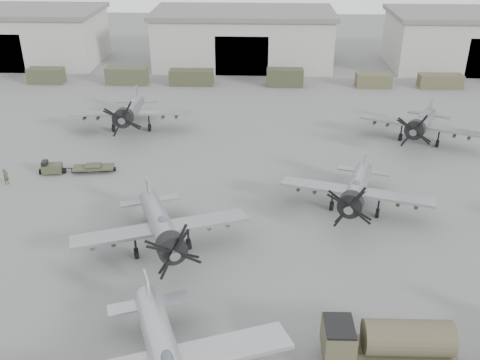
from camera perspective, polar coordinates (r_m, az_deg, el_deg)
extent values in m
plane|color=#5A5A58|center=(34.93, -3.45, -14.57)|extent=(220.00, 220.00, 0.00)
cube|color=#B0B0A5|center=(98.97, -22.93, 13.81)|extent=(28.00, 14.00, 8.00)
cube|color=#5D5D58|center=(98.22, -23.39, 16.26)|extent=(29.00, 14.80, 0.70)
cube|color=#B0B0A5|center=(90.08, 0.35, 14.73)|extent=(28.00, 14.00, 8.00)
cube|color=#5D5D58|center=(89.26, 0.36, 17.46)|extent=(29.00, 14.80, 0.70)
cube|color=black|center=(83.69, 0.17, 13.07)|extent=(8.12, 0.40, 6.00)
cube|color=#B0B0A5|center=(96.56, 24.18, 13.29)|extent=(28.00, 14.00, 8.00)
cube|color=#3A3F29|center=(85.25, -19.96, 10.43)|extent=(5.16, 2.20, 2.24)
cube|color=#3A402A|center=(81.50, -11.97, 10.83)|extent=(6.03, 2.20, 2.46)
cube|color=#383925|center=(79.77, -5.20, 10.85)|extent=(6.35, 2.20, 2.21)
cube|color=#333825|center=(79.14, 4.80, 10.85)|extent=(5.29, 2.20, 2.51)
cube|color=#494930|center=(80.77, 14.06, 10.29)|extent=(5.04, 2.20, 1.99)
cube|color=#48492F|center=(83.21, 20.59, 9.85)|extent=(6.15, 2.20, 1.96)
cylinder|color=#9CA0A5|center=(29.81, -8.27, -17.50)|extent=(5.47, 11.38, 3.39)
cube|color=#9CA0A5|center=(33.53, -9.87, -11.36)|extent=(0.74, 1.74, 2.17)
ellipsoid|color=#3F4C54|center=(27.89, -7.74, -18.48)|extent=(1.06, 1.45, 0.61)
cylinder|color=black|center=(34.81, -9.46, -14.78)|extent=(0.24, 0.37, 0.35)
cylinder|color=gray|center=(40.48, -8.62, -4.34)|extent=(5.30, 10.93, 3.26)
cylinder|color=black|center=(35.97, -7.32, -7.18)|extent=(2.43, 2.23, 2.17)
cube|color=gray|center=(40.09, -8.44, -5.11)|extent=(13.04, 6.67, 0.59)
cube|color=gray|center=(44.64, -9.74, -1.03)|extent=(0.72, 1.67, 2.08)
ellipsoid|color=#3F4C54|center=(38.58, -8.28, -4.38)|extent=(1.02, 1.39, 0.58)
cylinder|color=black|center=(40.64, -10.99, -7.67)|extent=(0.56, 0.88, 0.84)
cylinder|color=black|center=(41.10, -5.49, -6.81)|extent=(0.56, 0.88, 0.84)
cylinder|color=black|center=(45.49, -9.46, -3.77)|extent=(0.23, 0.36, 0.33)
cylinder|color=gray|center=(46.22, 12.44, -0.59)|extent=(4.45, 10.76, 3.17)
cylinder|color=black|center=(41.67, 11.70, -2.55)|extent=(2.30, 2.08, 2.11)
cube|color=gray|center=(45.80, 12.31, -1.21)|extent=(12.80, 5.67, 0.57)
cube|color=gray|center=(50.44, 13.15, 1.95)|extent=(0.59, 1.66, 2.03)
ellipsoid|color=#3F4C54|center=(44.36, 12.29, -0.46)|extent=(0.92, 1.34, 0.57)
cylinder|color=black|center=(46.57, 9.74, -2.74)|extent=(0.50, 0.86, 0.81)
cylinder|color=black|center=(46.30, 14.44, -3.44)|extent=(0.50, 0.86, 0.81)
cylinder|color=black|center=(51.13, 12.85, -0.46)|extent=(0.21, 0.35, 0.32)
cylinder|color=gray|center=(63.69, -11.54, 7.45)|extent=(2.57, 11.69, 3.41)
cylinder|color=black|center=(58.66, -12.32, 6.51)|extent=(2.21, 1.89, 2.27)
cube|color=gray|center=(63.18, -11.60, 7.01)|extent=(13.81, 3.51, 0.61)
cube|color=gray|center=(68.45, -10.95, 9.03)|extent=(0.28, 1.82, 2.18)
ellipsoid|color=#3F4C54|center=(61.74, -11.86, 7.77)|extent=(0.76, 1.36, 0.61)
cylinder|color=black|center=(63.95, -13.33, 5.40)|extent=(0.38, 0.90, 0.87)
cylinder|color=black|center=(63.27, -9.62, 5.52)|extent=(0.38, 0.90, 0.87)
cylinder|color=black|center=(68.91, -10.81, 7.03)|extent=(0.16, 0.36, 0.35)
cylinder|color=gray|center=(62.20, 18.90, 5.93)|extent=(6.01, 10.69, 3.25)
cylinder|color=black|center=(57.37, 18.17, 5.13)|extent=(2.48, 2.32, 2.17)
cube|color=gray|center=(61.71, 18.76, 5.52)|extent=(12.79, 7.51, 0.58)
cube|color=gray|center=(66.75, 19.65, 7.36)|extent=(0.83, 1.63, 2.08)
ellipsoid|color=#3F4C54|center=(60.33, 18.76, 6.27)|extent=(1.09, 1.40, 0.58)
cylinder|color=black|center=(62.36, 16.73, 4.39)|extent=(0.61, 0.88, 0.83)
cylinder|color=black|center=(61.91, 20.29, 3.67)|extent=(0.61, 0.88, 0.83)
cylinder|color=black|center=(67.21, 19.30, 5.44)|extent=(0.25, 0.35, 0.33)
cube|color=#46432E|center=(32.79, 15.51, -17.23)|extent=(7.49, 2.54, 0.27)
cube|color=#46432E|center=(31.65, 10.43, -16.36)|extent=(1.74, 2.47, 1.81)
cylinder|color=#46432E|center=(32.31, 17.46, -15.75)|extent=(4.93, 2.09, 2.03)
cube|color=black|center=(31.00, 10.58, -15.07)|extent=(1.63, 2.15, 0.16)
cylinder|color=black|center=(34.54, 19.28, -15.92)|extent=(0.33, 0.96, 0.96)
cube|color=#343925|center=(55.14, -19.40, 1.20)|extent=(2.00, 1.38, 0.83)
cube|color=black|center=(55.09, -20.11, 1.65)|extent=(0.64, 0.99, 0.52)
cylinder|color=black|center=(55.27, -19.35, 0.91)|extent=(1.31, 0.74, 0.58)
cylinder|color=black|center=(54.86, -18.02, 1.17)|extent=(1.24, 0.25, 0.08)
cube|color=#343925|center=(54.34, -15.37, 1.30)|extent=(4.10, 1.97, 0.19)
cylinder|color=black|center=(54.45, -15.33, 1.06)|extent=(1.60, 0.66, 0.46)
cylinder|color=#343925|center=(54.25, -15.39, 1.50)|extent=(1.48, 0.53, 0.33)
imported|color=#363D28|center=(54.48, -23.70, 0.33)|extent=(0.57, 0.67, 1.57)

